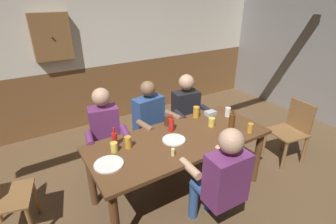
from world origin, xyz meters
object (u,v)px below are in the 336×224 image
Objects in this scene: pint_glass_1 at (196,112)px; pint_glass_3 at (128,142)px; person_1 at (152,122)px; bottle_2 at (115,139)px; person_0 at (106,134)px; chair_empty_near_left at (292,130)px; plate_0 at (174,140)px; wall_dart_cabinet at (52,37)px; person_2 at (188,112)px; bottle_0 at (232,120)px; condiment_caddy at (210,113)px; pint_glass_2 at (114,147)px; person_3 at (221,177)px; pint_glass_5 at (228,112)px; pint_glass_0 at (250,128)px; plate_1 at (109,164)px; table_candle at (173,152)px; bottle_1 at (171,124)px; pint_glass_6 at (212,122)px; dining_table at (180,146)px; pint_glass_4 at (167,120)px.

pint_glass_1 is 1.07m from pint_glass_3.
bottle_2 is (-0.68, -0.42, 0.18)m from person_1.
person_0 is 1.42× the size of chair_empty_near_left.
wall_dart_cabinet reaches higher than plate_0.
wall_dart_cabinet is (-1.40, 1.62, 0.96)m from person_2.
person_2 is at bearing 95.49° from bottle_0.
pint_glass_2 is at bearing -174.23° from condiment_caddy.
wall_dart_cabinet is at bearing 123.13° from pint_glass_1.
pint_glass_5 is (0.85, 0.80, 0.14)m from person_3.
condiment_caddy is at bearing 6.82° from pint_glass_3.
pint_glass_1 is 2.48m from wall_dart_cabinet.
condiment_caddy is at bearing -12.79° from pint_glass_1.
chair_empty_near_left is 7.69× the size of pint_glass_0.
person_1 is at bearing 9.17° from person_2.
pint_glass_3 reaches higher than pint_glass_0.
pint_glass_0 is at bearing -10.06° from plate_1.
bottle_2 is at bearing 133.98° from pint_glass_3.
person_3 is 0.99m from pint_glass_3.
person_0 is 0.99m from table_candle.
person_2 is 0.80m from bottle_0.
bottle_1 is 0.58m from pint_glass_3.
pint_glass_3 is at bearing 174.42° from pint_glass_6.
pint_glass_5 is (0.25, -0.54, 0.15)m from person_2.
pint_glass_6 is (0.48, 0.70, 0.14)m from person_3.
condiment_caddy is 2.64m from wall_dart_cabinet.
dining_table is at bearing 81.01° from person_1.
condiment_caddy reaches higher than dining_table.
bottle_0 reaches higher than pint_glass_1.
pint_glass_3 is at bearing -174.09° from bottle_1.
condiment_caddy is at bearing 28.99° from table_candle.
person_0 reaches higher than chair_empty_near_left.
bottle_0 reaches higher than plate_1.
plate_0 is 0.50m from pint_glass_3.
chair_empty_near_left is (2.38, -0.94, -0.21)m from person_0.
pint_glass_4 is 0.19× the size of wall_dart_cabinet.
plate_0 is (0.54, -0.67, 0.08)m from person_0.
plate_1 is at bearing -164.69° from bottle_1.
person_0 is at bearing 72.91° from plate_1.
person_2 reaches higher than pint_glass_6.
table_candle is at bearing -125.39° from plate_0.
pint_glass_3 is at bearing 127.73° from person_3.
pint_glass_3 is (-0.48, 0.13, 0.06)m from plate_0.
dining_table is 1.64× the size of person_0.
bottle_2 is at bearing 165.32° from bottle_0.
person_3 is (0.00, -0.67, 0.01)m from dining_table.
person_1 is 0.80m from pint_glass_6.
person_1 reaches higher than pint_glass_1.
bottle_2 is at bearing 64.74° from pint_glass_2.
pint_glass_0 reaches higher than pint_glass_2.
bottle_1 is (-0.60, -0.48, 0.17)m from person_2.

